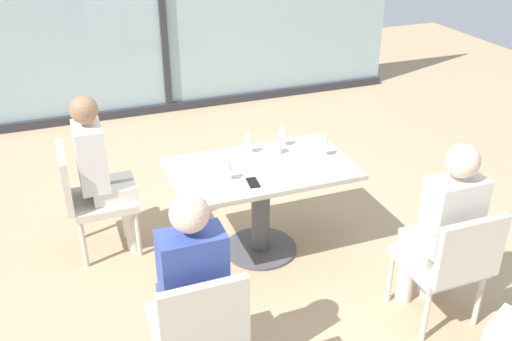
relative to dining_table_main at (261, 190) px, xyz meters
name	(u,v)px	position (x,y,z in m)	size (l,w,h in m)	color
ground_plane	(260,249)	(0.00, 0.00, -0.54)	(12.00, 12.00, 0.00)	tan
window_wall_backdrop	(162,12)	(0.00, 3.20, 0.67)	(5.97, 0.10, 2.70)	#9BB7BC
dining_table_main	(261,190)	(0.00, 0.00, 0.00)	(1.33, 0.78, 0.73)	#BCB29E
chair_front_left	(198,324)	(-0.80, -1.17, -0.04)	(0.46, 0.50, 0.87)	beige
chair_front_right	(450,260)	(0.80, -1.17, -0.04)	(0.46, 0.50, 0.87)	beige
chair_far_left	(89,194)	(-1.19, 0.46, -0.04)	(0.50, 0.46, 0.87)	beige
person_front_left	(191,282)	(-0.80, -1.06, 0.16)	(0.34, 0.39, 1.26)	#384C9E
person_front_right	(444,224)	(0.80, -1.06, 0.16)	(0.34, 0.39, 1.26)	silver
person_far_left	(101,167)	(-1.08, 0.46, 0.16)	(0.39, 0.34, 1.26)	silver
wine_glass_0	(248,137)	(-0.01, 0.25, 0.32)	(0.07, 0.07, 0.18)	silver
wine_glass_1	(325,140)	(0.51, 0.00, 0.32)	(0.07, 0.07, 0.18)	silver
wine_glass_2	(227,163)	(-0.29, -0.11, 0.32)	(0.07, 0.07, 0.18)	silver
wine_glass_3	(283,130)	(0.28, 0.27, 0.32)	(0.07, 0.07, 0.18)	silver
coffee_cup	(277,148)	(0.19, 0.17, 0.24)	(0.08, 0.08, 0.09)	white
cell_phone_on_table	(253,183)	(-0.14, -0.21, 0.20)	(0.07, 0.14, 0.01)	black
handbag_1	(503,339)	(0.96, -1.55, -0.40)	(0.30, 0.16, 0.28)	silver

